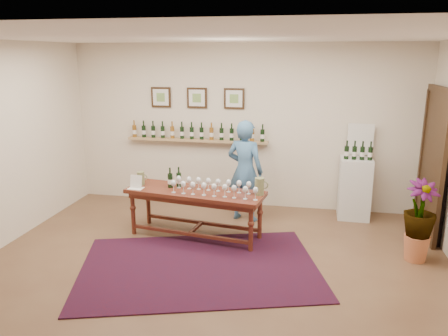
% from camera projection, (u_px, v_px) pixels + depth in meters
% --- Properties ---
extents(ground, '(6.00, 6.00, 0.00)m').
position_uv_depth(ground, '(212.00, 268.00, 5.49)').
color(ground, brown).
rests_on(ground, ground).
extents(room_shell, '(6.00, 6.00, 6.00)m').
position_uv_depth(room_shell, '(375.00, 156.00, 6.58)').
color(room_shell, beige).
rests_on(room_shell, ground).
extents(rug, '(3.38, 2.72, 0.02)m').
position_uv_depth(rug, '(199.00, 267.00, 5.50)').
color(rug, '#440C16').
rests_on(rug, ground).
extents(tasting_table, '(2.07, 0.94, 0.71)m').
position_uv_depth(tasting_table, '(195.00, 198.00, 6.30)').
color(tasting_table, '#461511').
rests_on(tasting_table, ground).
extents(table_glasses, '(1.41, 0.43, 0.19)m').
position_uv_depth(table_glasses, '(216.00, 187.00, 6.11)').
color(table_glasses, silver).
rests_on(table_glasses, tasting_table).
extents(table_bottles, '(0.26, 0.16, 0.27)m').
position_uv_depth(table_bottles, '(175.00, 178.00, 6.40)').
color(table_bottles, black).
rests_on(table_bottles, tasting_table).
extents(pitcher_left, '(0.13, 0.13, 0.20)m').
position_uv_depth(pitcher_left, '(141.00, 178.00, 6.53)').
color(pitcher_left, olive).
rests_on(pitcher_left, tasting_table).
extents(pitcher_right, '(0.17, 0.17, 0.24)m').
position_uv_depth(pitcher_right, '(259.00, 186.00, 6.06)').
color(pitcher_right, olive).
rests_on(pitcher_right, tasting_table).
extents(menu_card, '(0.22, 0.16, 0.19)m').
position_uv_depth(menu_card, '(136.00, 182.00, 6.36)').
color(menu_card, silver).
rests_on(menu_card, tasting_table).
extents(display_pedestal, '(0.51, 0.51, 0.99)m').
position_uv_depth(display_pedestal, '(354.00, 188.00, 7.10)').
color(display_pedestal, silver).
rests_on(display_pedestal, ground).
extents(pedestal_bottles, '(0.28, 0.08, 0.28)m').
position_uv_depth(pedestal_bottles, '(358.00, 151.00, 6.87)').
color(pedestal_bottles, black).
rests_on(pedestal_bottles, display_pedestal).
extents(info_sign, '(0.41, 0.03, 0.56)m').
position_uv_depth(info_sign, '(360.00, 139.00, 7.06)').
color(info_sign, silver).
rests_on(info_sign, display_pedestal).
extents(potted_plant, '(0.61, 0.61, 0.93)m').
position_uv_depth(potted_plant, '(419.00, 221.00, 5.57)').
color(potted_plant, '#BA653E').
rests_on(potted_plant, ground).
extents(person, '(0.68, 0.53, 1.63)m').
position_uv_depth(person, '(245.00, 171.00, 6.91)').
color(person, '#3C668E').
rests_on(person, ground).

